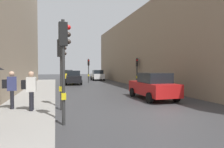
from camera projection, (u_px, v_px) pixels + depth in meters
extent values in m
plane|color=#38383A|center=(162.00, 114.00, 8.48)|extent=(120.00, 120.00, 0.00)
cube|color=gray|center=(34.00, 98.00, 12.53)|extent=(2.70, 40.00, 0.16)
cube|color=gray|center=(181.00, 50.00, 23.83)|extent=(12.00, 35.99, 8.84)
cylinder|color=#2D2D2D|center=(61.00, 74.00, 9.34)|extent=(0.12, 0.12, 3.57)
cube|color=black|center=(61.00, 48.00, 9.30)|extent=(0.38, 0.35, 0.84)
cube|color=yellow|center=(61.00, 89.00, 9.36)|extent=(0.23, 0.25, 0.24)
sphere|color=red|center=(65.00, 43.00, 9.25)|extent=(0.18, 0.18, 0.18)
sphere|color=#2D231E|center=(65.00, 48.00, 9.26)|extent=(0.18, 0.18, 0.18)
sphere|color=#2D231E|center=(65.00, 53.00, 9.27)|extent=(0.18, 0.18, 0.18)
cylinder|color=#2D2D2D|center=(89.00, 71.00, 27.07)|extent=(0.12, 0.12, 3.40)
cube|color=black|center=(89.00, 63.00, 27.03)|extent=(0.24, 0.30, 0.84)
cube|color=yellow|center=(89.00, 75.00, 27.09)|extent=(0.20, 0.16, 0.24)
sphere|color=red|center=(89.00, 61.00, 26.84)|extent=(0.18, 0.18, 0.18)
sphere|color=#2D231E|center=(89.00, 62.00, 26.85)|extent=(0.18, 0.18, 0.18)
sphere|color=#2D231E|center=(89.00, 64.00, 26.86)|extent=(0.18, 0.18, 0.18)
cylinder|color=#2D2D2D|center=(137.00, 72.00, 21.38)|extent=(0.12, 0.12, 3.23)
cube|color=black|center=(137.00, 63.00, 21.35)|extent=(0.33, 0.36, 0.84)
cube|color=yellow|center=(137.00, 77.00, 21.40)|extent=(0.24, 0.22, 0.24)
sphere|color=red|center=(137.00, 60.00, 21.15)|extent=(0.18, 0.18, 0.18)
sphere|color=#2D231E|center=(137.00, 62.00, 21.16)|extent=(0.18, 0.18, 0.18)
sphere|color=#2D231E|center=(137.00, 65.00, 21.17)|extent=(0.18, 0.18, 0.18)
cylinder|color=#2D2D2D|center=(63.00, 73.00, 6.86)|extent=(0.12, 0.12, 3.81)
cube|color=black|center=(63.00, 34.00, 6.82)|extent=(0.32, 0.26, 0.84)
cube|color=yellow|center=(64.00, 96.00, 6.89)|extent=(0.18, 0.21, 0.24)
sphere|color=red|center=(68.00, 27.00, 6.88)|extent=(0.18, 0.18, 0.18)
sphere|color=#2D231E|center=(68.00, 35.00, 6.89)|extent=(0.18, 0.18, 0.18)
sphere|color=#2D231E|center=(68.00, 42.00, 6.90)|extent=(0.18, 0.18, 0.18)
cube|color=yellow|center=(68.00, 76.00, 34.47)|extent=(2.13, 4.33, 0.80)
cube|color=black|center=(67.00, 72.00, 34.68)|extent=(1.75, 2.12, 0.64)
cylinder|color=black|center=(74.00, 78.00, 33.55)|extent=(0.27, 0.66, 0.64)
cylinder|color=black|center=(63.00, 78.00, 32.90)|extent=(0.27, 0.66, 0.64)
cylinder|color=black|center=(71.00, 77.00, 36.06)|extent=(0.27, 0.66, 0.64)
cylinder|color=black|center=(62.00, 78.00, 35.42)|extent=(0.27, 0.66, 0.64)
cube|color=black|center=(73.00, 79.00, 24.36)|extent=(2.04, 4.30, 0.80)
cube|color=black|center=(73.00, 73.00, 24.59)|extent=(1.72, 2.09, 0.64)
cylinder|color=black|center=(81.00, 82.00, 23.27)|extent=(0.26, 0.65, 0.64)
cylinder|color=black|center=(66.00, 83.00, 22.86)|extent=(0.26, 0.65, 0.64)
cylinder|color=black|center=(80.00, 81.00, 25.90)|extent=(0.26, 0.65, 0.64)
cylinder|color=black|center=(66.00, 81.00, 25.48)|extent=(0.26, 0.65, 0.64)
cube|color=red|center=(153.00, 88.00, 12.73)|extent=(1.87, 4.23, 0.80)
cube|color=black|center=(154.00, 78.00, 12.47)|extent=(1.63, 2.03, 0.64)
cylinder|color=black|center=(133.00, 92.00, 13.80)|extent=(0.23, 0.64, 0.64)
cylinder|color=black|center=(155.00, 91.00, 14.28)|extent=(0.23, 0.64, 0.64)
cylinder|color=black|center=(150.00, 98.00, 11.20)|extent=(0.23, 0.64, 0.64)
cylinder|color=black|center=(176.00, 97.00, 11.68)|extent=(0.23, 0.64, 0.64)
cube|color=silver|center=(98.00, 76.00, 32.66)|extent=(2.01, 4.29, 0.80)
cube|color=black|center=(98.00, 72.00, 32.40)|extent=(1.70, 2.08, 0.64)
cylinder|color=black|center=(91.00, 78.00, 33.77)|extent=(0.25, 0.65, 0.64)
cylinder|color=black|center=(101.00, 78.00, 34.20)|extent=(0.25, 0.65, 0.64)
cylinder|color=black|center=(93.00, 79.00, 31.15)|extent=(0.25, 0.65, 0.64)
cylinder|color=black|center=(104.00, 79.00, 31.57)|extent=(0.25, 0.65, 0.64)
cylinder|color=black|center=(32.00, 101.00, 8.65)|extent=(0.16, 0.16, 0.85)
cylinder|color=black|center=(31.00, 101.00, 8.45)|extent=(0.16, 0.16, 0.85)
cube|color=silver|center=(31.00, 84.00, 8.52)|extent=(0.42, 0.29, 0.66)
sphere|color=tan|center=(31.00, 74.00, 8.51)|extent=(0.24, 0.24, 0.24)
cube|color=black|center=(24.00, 85.00, 8.46)|extent=(0.22, 0.29, 0.40)
cylinder|color=black|center=(12.00, 99.00, 9.04)|extent=(0.16, 0.16, 0.85)
cylinder|color=black|center=(12.00, 100.00, 8.86)|extent=(0.16, 0.16, 0.85)
cube|color=navy|center=(12.00, 84.00, 8.93)|extent=(0.44, 0.32, 0.66)
sphere|color=tan|center=(12.00, 74.00, 8.92)|extent=(0.24, 0.24, 0.24)
cube|color=black|center=(5.00, 84.00, 8.80)|extent=(0.24, 0.31, 0.40)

